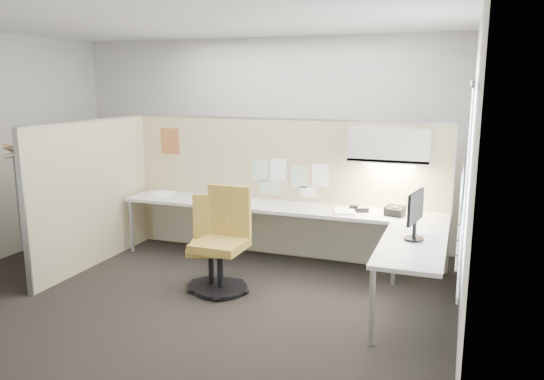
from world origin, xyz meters
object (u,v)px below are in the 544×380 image
at_px(monitor, 415,212).
at_px(phone, 394,211).
at_px(desk, 300,221).
at_px(chair_right, 223,243).
at_px(chair_left, 212,246).

relative_size(monitor, phone, 1.94).
distance_m(desk, chair_right, 1.04).
distance_m(chair_left, chair_right, 0.17).
bearing_deg(monitor, desk, 71.52).
xyz_separation_m(desk, chair_right, (-0.60, -0.85, -0.09)).
height_order(desk, chair_right, chair_right).
xyz_separation_m(desk, chair_left, (-0.75, -0.82, -0.14)).
height_order(desk, monitor, monitor).
xyz_separation_m(chair_right, phone, (1.67, 0.98, 0.27)).
bearing_deg(monitor, chair_left, 102.21).
height_order(desk, chair_left, chair_left).
bearing_deg(chair_right, chair_left, 170.21).
xyz_separation_m(desk, monitor, (1.37, -0.77, 0.40)).
height_order(desk, phone, phone).
distance_m(chair_left, monitor, 2.19).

